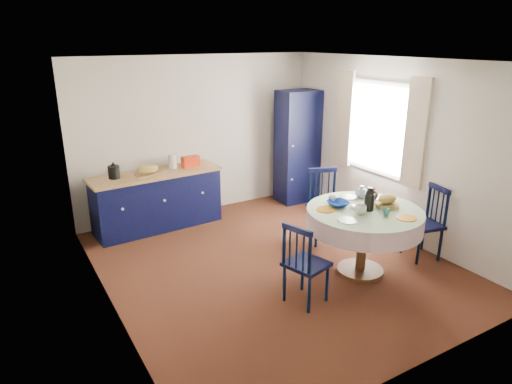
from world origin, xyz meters
TOP-DOWN VIEW (x-y plane):
  - floor at (0.00, 0.00)m, footprint 4.50×4.50m
  - ceiling at (0.00, 0.00)m, footprint 4.50×4.50m
  - wall_back at (0.00, 2.25)m, footprint 4.00×0.02m
  - wall_left at (-2.00, 0.00)m, footprint 0.02×4.50m
  - wall_right at (2.00, 0.00)m, footprint 0.02×4.50m
  - window at (1.95, 0.30)m, footprint 0.10×1.74m
  - kitchen_counter at (-0.85, 1.90)m, footprint 1.96×0.72m
  - pantry_cabinet at (1.66, 1.85)m, footprint 0.69×0.51m
  - dining_table at (0.81, -0.72)m, footprint 1.36×1.36m
  - chair_left at (-0.20, -0.91)m, footprint 0.49×0.51m
  - chair_far at (1.02, 0.27)m, footprint 0.58×0.56m
  - chair_right at (1.81, -0.81)m, footprint 0.49×0.51m
  - mug_a at (0.66, -0.80)m, footprint 0.14×0.14m
  - mug_b at (0.86, -0.99)m, footprint 0.09×0.09m
  - mug_c at (1.13, -0.51)m, footprint 0.12×0.12m
  - mug_d at (0.62, -0.35)m, footprint 0.10×0.10m
  - cobalt_bowl at (0.61, -0.47)m, footprint 0.25×0.25m

SIDE VIEW (x-z plane):
  - floor at x=0.00m, z-range 0.00..0.00m
  - kitchen_counter at x=-0.85m, z-range -0.10..1.00m
  - chair_left at x=-0.20m, z-range 0.01..0.94m
  - chair_right at x=1.81m, z-range 0.01..0.96m
  - chair_far at x=1.02m, z-range 0.01..1.03m
  - dining_table at x=0.81m, z-range 0.15..1.25m
  - cobalt_bowl at x=0.61m, z-range 0.82..0.89m
  - mug_b at x=0.86m, z-range 0.82..0.91m
  - mug_d at x=0.62m, z-range 0.82..0.91m
  - mug_c at x=1.13m, z-range 0.82..0.92m
  - mug_a at x=0.66m, z-range 0.82..0.93m
  - pantry_cabinet at x=1.66m, z-range 0.00..1.91m
  - wall_back at x=0.00m, z-range 0.00..2.50m
  - wall_left at x=-2.00m, z-range 0.00..2.50m
  - wall_right at x=2.00m, z-range 0.00..2.50m
  - window at x=1.95m, z-range 0.80..2.25m
  - ceiling at x=0.00m, z-range 2.50..2.50m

